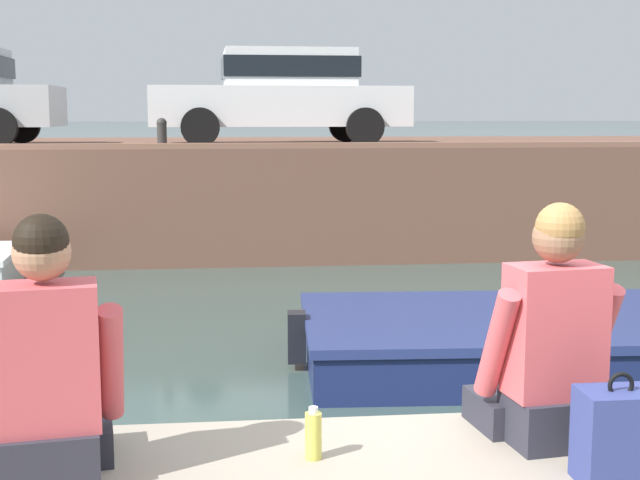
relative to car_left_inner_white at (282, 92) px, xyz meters
name	(u,v)px	position (x,y,z in m)	size (l,w,h in m)	color
ground_plane	(341,349)	(0.14, -6.52, -2.60)	(400.00, 400.00, 0.00)	#384C47
far_quay_wall	(286,190)	(0.14, 1.15, -1.72)	(60.00, 6.00, 1.75)	brown
far_wall_coping	(299,146)	(0.14, -1.73, -0.81)	(60.00, 0.24, 0.08)	brown
car_left_inner_white	(282,92)	(0.00, 0.00, 0.00)	(4.21, 2.11, 1.54)	white
mooring_bollard_mid	(162,132)	(-1.86, -1.60, -0.61)	(0.15, 0.15, 0.45)	#2D2B28
person_seated_left	(48,378)	(-1.58, -11.72, -1.25)	(0.57, 0.57, 0.97)	#282833
person_seated_right	(548,350)	(0.32, -11.54, -1.25)	(0.56, 0.57, 0.97)	#282833
bottle_drink	(313,435)	(-0.63, -11.64, -1.53)	(0.06, 0.06, 0.20)	#CCC64C
backpack_on_ledge	(617,437)	(0.42, -11.97, -1.45)	(0.28, 0.24, 0.41)	navy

